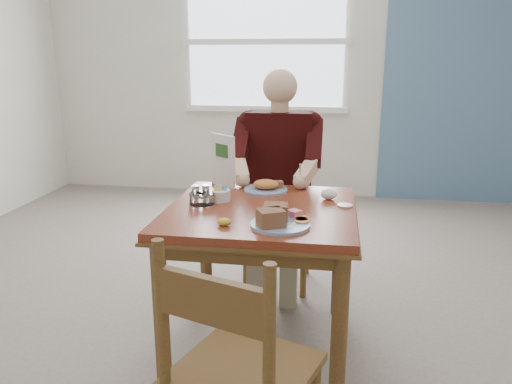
% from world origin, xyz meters
% --- Properties ---
extents(floor, '(6.00, 6.00, 0.00)m').
position_xyz_m(floor, '(0.00, 0.00, 0.00)').
color(floor, '#6A5E56').
rests_on(floor, ground).
extents(wall_back, '(5.50, 0.00, 5.50)m').
position_xyz_m(wall_back, '(0.00, 3.00, 1.40)').
color(wall_back, silver).
rests_on(wall_back, ground).
extents(accent_panel, '(1.60, 0.02, 2.80)m').
position_xyz_m(accent_panel, '(1.60, 2.98, 1.40)').
color(accent_panel, slate).
rests_on(accent_panel, ground).
extents(lemon_wedge, '(0.07, 0.06, 0.03)m').
position_xyz_m(lemon_wedge, '(-0.12, -0.29, 0.77)').
color(lemon_wedge, yellow).
rests_on(lemon_wedge, table).
extents(napkin, '(0.10, 0.09, 0.05)m').
position_xyz_m(napkin, '(0.32, 0.19, 0.78)').
color(napkin, white).
rests_on(napkin, table).
extents(metal_dish, '(0.10, 0.10, 0.01)m').
position_xyz_m(metal_dish, '(0.40, 0.08, 0.75)').
color(metal_dish, silver).
rests_on(metal_dish, table).
extents(window, '(1.72, 0.04, 1.42)m').
position_xyz_m(window, '(-0.40, 2.97, 1.60)').
color(window, white).
rests_on(window, wall_back).
extents(table, '(0.92, 0.92, 0.75)m').
position_xyz_m(table, '(0.00, 0.00, 0.64)').
color(table, maroon).
rests_on(table, ground).
extents(chair_far, '(0.42, 0.42, 0.95)m').
position_xyz_m(chair_far, '(0.00, 0.80, 0.48)').
color(chair_far, brown).
rests_on(chair_far, ground).
extents(chair_near, '(0.53, 0.53, 0.95)m').
position_xyz_m(chair_near, '(0.06, -0.94, 0.48)').
color(chair_near, brown).
rests_on(chair_near, ground).
extents(diner, '(0.53, 0.56, 1.39)m').
position_xyz_m(diner, '(0.00, 0.71, 0.81)').
color(diner, gray).
rests_on(diner, chair_far).
extents(near_plate, '(0.33, 0.33, 0.09)m').
position_xyz_m(near_plate, '(0.11, -0.26, 0.78)').
color(near_plate, white).
rests_on(near_plate, table).
extents(far_plate, '(0.30, 0.30, 0.06)m').
position_xyz_m(far_plate, '(-0.02, 0.31, 0.77)').
color(far_plate, white).
rests_on(far_plate, table).
extents(caddy, '(0.13, 0.13, 0.08)m').
position_xyz_m(caddy, '(-0.22, 0.08, 0.78)').
color(caddy, white).
rests_on(caddy, table).
extents(shakers, '(0.10, 0.07, 0.09)m').
position_xyz_m(shakers, '(-0.31, 0.04, 0.79)').
color(shakers, white).
rests_on(shakers, table).
extents(creamer, '(0.15, 0.15, 0.06)m').
position_xyz_m(creamer, '(-0.30, 0.01, 0.78)').
color(creamer, white).
rests_on(creamer, table).
extents(menu, '(0.16, 0.14, 0.29)m').
position_xyz_m(menu, '(-0.27, 0.38, 0.90)').
color(menu, white).
rests_on(menu, table).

